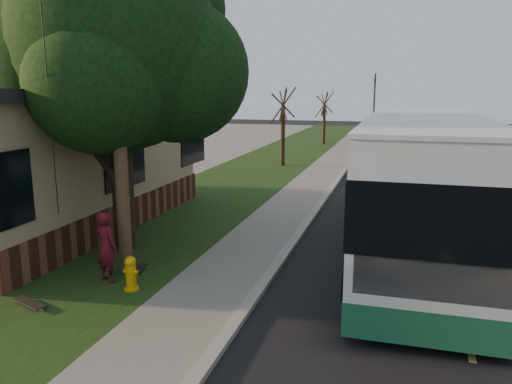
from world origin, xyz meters
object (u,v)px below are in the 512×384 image
traffic_signal (374,102)px  distant_car (410,134)px  transit_bus (421,175)px  fire_hydrant (131,273)px  bare_tree_far (324,119)px  bare_tree_near (283,128)px  utility_pole (115,71)px  skateboard_main (138,270)px  skateboard_spare (29,303)px  dumpster (5,209)px  leafy_tree (119,51)px  skateboarder (106,247)px

traffic_signal → distant_car: traffic_signal is taller
transit_bus → fire_hydrant: bearing=-137.0°
bare_tree_far → transit_bus: bearing=-75.6°
fire_hydrant → transit_bus: 8.20m
bare_tree_near → utility_pole: bearing=-89.3°
skateboard_main → traffic_signal: bearing=84.0°
traffic_signal → bare_tree_far: bearing=-131.2°
traffic_signal → fire_hydrant: bearing=-95.2°
fire_hydrant → skateboard_spare: size_ratio=0.83×
transit_bus → dumpster: size_ratio=8.17×
dumpster → skateboard_main: bearing=-20.7°
skateboard_spare → bare_tree_near: bearing=88.2°
dumpster → fire_hydrant: bearing=-27.2°
utility_pole → bare_tree_far: (0.31, 29.01, -2.63)m
traffic_signal → dumpster: traffic_signal is taller
leafy_tree → dumpster: (-4.42, 0.43, -4.44)m
leafy_tree → distant_car: 30.17m
skateboard_main → skateboard_spare: (-1.14, -2.24, 0.01)m
utility_pole → transit_bus: size_ratio=0.69×
transit_bus → traffic_signal: bearing=95.6°
fire_hydrant → bare_tree_near: bare_tree_near is taller
bare_tree_far → transit_bus: (6.31, -24.50, -0.10)m
skateboard_main → distant_car: (6.43, 30.56, 0.71)m
fire_hydrant → traffic_signal: 34.25m
utility_pole → skateboard_spare: bearing=-109.5°
skateboard_spare → distant_car: (7.56, 32.80, 0.71)m
fire_hydrant → distant_car: (6.05, 31.52, 0.41)m
dumpster → transit_bus: bearing=11.5°
fire_hydrant → transit_bus: transit_bus is taller
bare_tree_far → skateboard_spare: bare_tree_far is taller
traffic_signal → skateboarder: size_ratio=3.46×
bare_tree_near → dumpster: bearing=-108.8°
skateboard_main → skateboard_spare: 2.51m
fire_hydrant → traffic_signal: bearing=84.8°
transit_bus → skateboard_main: bearing=-144.1°
traffic_signal → distant_car: bearing=-40.0°
transit_bus → skateboarder: 8.51m
bare_tree_far → skateboarder: (-0.34, -29.71, -1.14)m
utility_pole → leafy_tree: 1.94m
skateboard_spare → dumpster: dumpster is taller
utility_pole → skateboard_main: 4.52m
dumpster → distant_car: 30.89m
bare_tree_near → dumpster: 15.83m
bare_tree_near → transit_bus: bare_tree_near is taller
traffic_signal → skateboard_main: traffic_signal is taller
skateboard_spare → transit_bus: bearing=42.4°
skateboard_spare → distant_car: bearing=77.0°
fire_hydrant → skateboard_main: size_ratio=0.93×
bare_tree_near → traffic_signal: bearing=76.0°
skateboard_spare → dumpster: 6.28m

